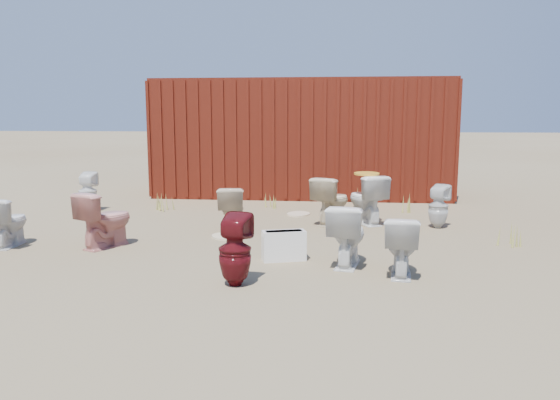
# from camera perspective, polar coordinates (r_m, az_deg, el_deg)

# --- Properties ---
(ground) EXTENTS (100.00, 100.00, 0.00)m
(ground) POSITION_cam_1_polar(r_m,az_deg,el_deg) (6.85, -0.54, -5.32)
(ground) COLOR brown
(ground) RESTS_ON ground
(shipping_container) EXTENTS (6.00, 2.40, 2.40)m
(shipping_container) POSITION_cam_1_polar(r_m,az_deg,el_deg) (11.83, 2.40, 6.52)
(shipping_container) COLOR #49150C
(shipping_container) RESTS_ON ground
(toilet_front_a) EXTENTS (0.39, 0.65, 0.64)m
(toilet_front_a) POSITION_cam_1_polar(r_m,az_deg,el_deg) (7.84, -26.57, -2.05)
(toilet_front_a) COLOR silver
(toilet_front_a) RESTS_ON ground
(toilet_front_pink) EXTENTS (0.69, 0.82, 0.72)m
(toilet_front_pink) POSITION_cam_1_polar(r_m,az_deg,el_deg) (7.32, -17.79, -1.93)
(toilet_front_pink) COLOR tan
(toilet_front_pink) RESTS_ON ground
(toilet_front_c) EXTENTS (0.42, 0.66, 0.64)m
(toilet_front_c) POSITION_cam_1_polar(r_m,az_deg,el_deg) (5.89, 12.54, -4.67)
(toilet_front_c) COLOR silver
(toilet_front_c) RESTS_ON ground
(toilet_front_maroon) EXTENTS (0.36, 0.37, 0.72)m
(toilet_front_maroon) POSITION_cam_1_polar(r_m,az_deg,el_deg) (5.42, -4.72, -5.23)
(toilet_front_maroon) COLOR #5A0F14
(toilet_front_maroon) RESTS_ON ground
(toilet_front_e) EXTENTS (0.50, 0.75, 0.70)m
(toilet_front_e) POSITION_cam_1_polar(r_m,az_deg,el_deg) (6.17, 7.04, -3.62)
(toilet_front_e) COLOR white
(toilet_front_e) RESTS_ON ground
(toilet_back_a) EXTENTS (0.34, 0.34, 0.70)m
(toilet_back_a) POSITION_cam_1_polar(r_m,az_deg,el_deg) (10.15, -19.44, 0.81)
(toilet_back_a) COLOR white
(toilet_back_a) RESTS_ON ground
(toilet_back_beige_left) EXTENTS (0.45, 0.70, 0.67)m
(toilet_back_beige_left) POSITION_cam_1_polar(r_m,az_deg,el_deg) (7.92, -5.07, -0.96)
(toilet_back_beige_left) COLOR #C4AF90
(toilet_back_beige_left) RESTS_ON ground
(toilet_back_beige_right) EXTENTS (0.69, 0.84, 0.74)m
(toilet_back_beige_right) POSITION_cam_1_polar(r_m,az_deg,el_deg) (8.47, 5.42, -0.05)
(toilet_back_beige_right) COLOR beige
(toilet_back_beige_right) RESTS_ON ground
(toilet_back_yellowlid) EXTENTS (0.71, 0.87, 0.77)m
(toilet_back_yellowlid) POSITION_cam_1_polar(r_m,az_deg,el_deg) (8.59, 8.98, 0.09)
(toilet_back_yellowlid) COLOR white
(toilet_back_yellowlid) RESTS_ON ground
(toilet_back_e) EXTENTS (0.41, 0.41, 0.65)m
(toilet_back_e) POSITION_cam_1_polar(r_m,az_deg,el_deg) (8.51, 16.22, -0.64)
(toilet_back_e) COLOR silver
(toilet_back_e) RESTS_ON ground
(yellow_lid) EXTENTS (0.39, 0.49, 0.02)m
(yellow_lid) POSITION_cam_1_polar(r_m,az_deg,el_deg) (8.54, 9.04, 2.74)
(yellow_lid) COLOR gold
(yellow_lid) RESTS_ON toilet_back_yellowlid
(loose_tank) EXTENTS (0.54, 0.34, 0.35)m
(loose_tank) POSITION_cam_1_polar(r_m,az_deg,el_deg) (6.37, 0.41, -4.79)
(loose_tank) COLOR white
(loose_tank) RESTS_ON ground
(loose_lid_near) EXTENTS (0.47, 0.56, 0.02)m
(loose_lid_near) POSITION_cam_1_polar(r_m,az_deg,el_deg) (9.30, 1.93, -1.48)
(loose_lid_near) COLOR beige
(loose_lid_near) RESTS_ON ground
(loose_lid_far) EXTENTS (0.56, 0.59, 0.02)m
(loose_lid_far) POSITION_cam_1_polar(r_m,az_deg,el_deg) (7.62, -5.74, -3.81)
(loose_lid_far) COLOR beige
(loose_lid_far) RESTS_ON ground
(weed_clump_a) EXTENTS (0.36, 0.36, 0.30)m
(weed_clump_a) POSITION_cam_1_polar(r_m,az_deg,el_deg) (9.90, -12.17, -0.24)
(weed_clump_a) COLOR #99963D
(weed_clump_a) RESTS_ON ground
(weed_clump_b) EXTENTS (0.32, 0.32, 0.28)m
(weed_clump_b) POSITION_cam_1_polar(r_m,az_deg,el_deg) (9.14, 4.82, -0.86)
(weed_clump_b) COLOR #99963D
(weed_clump_b) RESTS_ON ground
(weed_clump_c) EXTENTS (0.36, 0.36, 0.31)m
(weed_clump_c) POSITION_cam_1_polar(r_m,az_deg,el_deg) (9.80, 13.11, -0.32)
(weed_clump_c) COLOR #99963D
(weed_clump_c) RESTS_ON ground
(weed_clump_d) EXTENTS (0.30, 0.30, 0.24)m
(weed_clump_d) POSITION_cam_1_polar(r_m,az_deg,el_deg) (10.02, -1.12, -0.10)
(weed_clump_d) COLOR #99963D
(weed_clump_d) RESTS_ON ground
(weed_clump_e) EXTENTS (0.34, 0.34, 0.33)m
(weed_clump_e) POSITION_cam_1_polar(r_m,az_deg,el_deg) (10.22, 8.90, 0.24)
(weed_clump_e) COLOR #99963D
(weed_clump_e) RESTS_ON ground
(weed_clump_f) EXTENTS (0.28, 0.28, 0.26)m
(weed_clump_f) POSITION_cam_1_polar(r_m,az_deg,el_deg) (7.67, 22.78, -3.48)
(weed_clump_f) COLOR #99963D
(weed_clump_f) RESTS_ON ground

